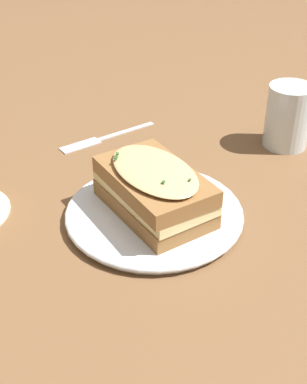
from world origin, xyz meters
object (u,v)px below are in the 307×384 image
(dinner_plate, at_px, (154,213))
(water_glass, at_px, (288,116))
(sandwich, at_px, (153,189))
(fork, at_px, (98,139))

(dinner_plate, relative_size, water_glass, 2.31)
(dinner_plate, relative_size, sandwich, 1.25)
(dinner_plate, distance_m, sandwich, 0.04)
(sandwich, height_order, fork, sandwich)
(sandwich, bearing_deg, fork, -159.56)
(fork, bearing_deg, water_glass, -127.63)
(sandwich, bearing_deg, dinner_plate, 145.54)
(sandwich, xyz_separation_m, water_glass, (-0.19, 0.22, 0.00))
(dinner_plate, distance_m, fork, 0.23)
(water_glass, height_order, fork, water_glass)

